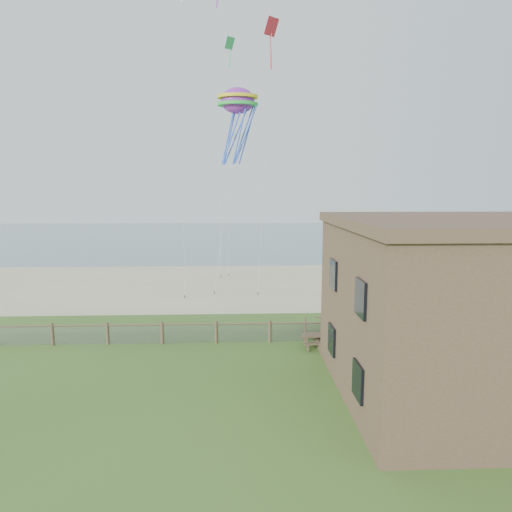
{
  "coord_description": "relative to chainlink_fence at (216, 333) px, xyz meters",
  "views": [
    {
      "loc": [
        1.22,
        -18.64,
        8.49
      ],
      "look_at": [
        2.31,
        8.0,
        4.62
      ],
      "focal_mm": 32.0,
      "sensor_mm": 36.0,
      "label": 1
    }
  ],
  "objects": [
    {
      "name": "octopus_kite",
      "position": [
        1.29,
        9.17,
        12.71
      ],
      "size": [
        3.25,
        2.57,
        6.0
      ],
      "primitive_type": null,
      "rotation": [
        0.0,
        0.0,
        0.19
      ],
      "color": "#ED2558"
    },
    {
      "name": "ground",
      "position": [
        0.0,
        -6.0,
        -0.55
      ],
      "size": [
        160.0,
        160.0,
        0.0
      ],
      "primitive_type": "plane",
      "color": "#355A1E",
      "rests_on": "ground"
    },
    {
      "name": "kite_red",
      "position": [
        3.58,
        7.73,
        18.02
      ],
      "size": [
        2.02,
        2.11,
        2.75
      ],
      "primitive_type": null,
      "rotation": [
        0.44,
        0.0,
        0.69
      ],
      "color": "red"
    },
    {
      "name": "picnic_table",
      "position": [
        5.64,
        -1.0,
        -0.16
      ],
      "size": [
        1.92,
        1.48,
        0.79
      ],
      "primitive_type": null,
      "rotation": [
        0.0,
        0.0,
        0.04
      ],
      "color": "brown",
      "rests_on": "ground"
    },
    {
      "name": "sand_beach",
      "position": [
        0.0,
        16.0,
        -0.55
      ],
      "size": [
        72.0,
        20.0,
        0.02
      ],
      "primitive_type": "cube",
      "color": "tan",
      "rests_on": "ground"
    },
    {
      "name": "chainlink_fence",
      "position": [
        0.0,
        0.0,
        0.0
      ],
      "size": [
        36.2,
        0.2,
        1.25
      ],
      "primitive_type": null,
      "color": "brown",
      "rests_on": "ground"
    },
    {
      "name": "motel_deck",
      "position": [
        13.0,
        -1.0,
        -0.3
      ],
      "size": [
        15.0,
        2.0,
        0.5
      ],
      "primitive_type": "cube",
      "color": "brown",
      "rests_on": "ground"
    },
    {
      "name": "kite_green",
      "position": [
        0.66,
        16.1,
        19.71
      ],
      "size": [
        1.72,
        1.79,
        2.15
      ],
      "primitive_type": null,
      "rotation": [
        0.44,
        0.0,
        0.7
      ],
      "color": "green"
    },
    {
      "name": "ocean",
      "position": [
        0.0,
        60.0,
        -0.55
      ],
      "size": [
        160.0,
        68.0,
        0.02
      ],
      "primitive_type": "cube",
      "color": "slate",
      "rests_on": "ground"
    }
  ]
}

